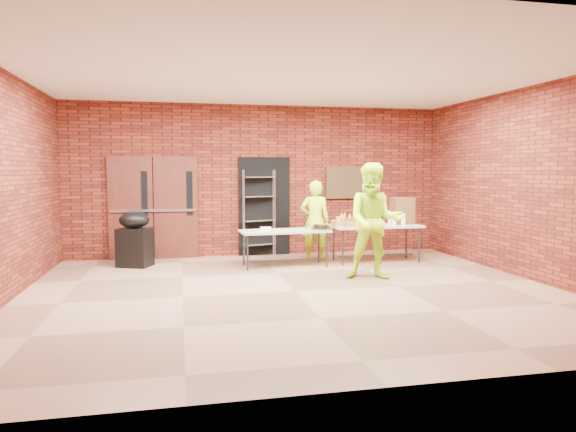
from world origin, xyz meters
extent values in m
cube|color=brown|center=(0.00, 0.00, -0.02)|extent=(8.00, 7.00, 0.04)
cube|color=silver|center=(0.00, 0.00, 3.22)|extent=(8.00, 7.00, 0.04)
cube|color=maroon|center=(0.00, 3.52, 1.60)|extent=(8.00, 0.04, 3.20)
cube|color=maroon|center=(0.00, -3.52, 1.60)|extent=(8.00, 0.04, 3.20)
cube|color=maroon|center=(4.02, 0.00, 1.60)|extent=(0.04, 7.00, 3.20)
cube|color=#492014|center=(-2.65, 3.44, 1.05)|extent=(0.88, 0.08, 2.10)
cube|color=#492014|center=(-1.75, 3.44, 1.05)|extent=(0.88, 0.08, 2.10)
cube|color=black|center=(-2.37, 3.39, 1.35)|extent=(0.12, 0.02, 0.90)
cube|color=black|center=(-1.47, 3.39, 1.35)|extent=(0.12, 0.02, 0.90)
cube|color=silver|center=(-2.20, 3.38, 1.00)|extent=(1.70, 0.04, 0.05)
cube|color=black|center=(0.10, 3.46, 1.05)|extent=(1.10, 0.06, 2.10)
cube|color=#3C2A18|center=(1.90, 3.45, 1.55)|extent=(0.85, 0.04, 0.70)
cube|color=tan|center=(0.26, 2.05, 0.67)|extent=(1.72, 0.80, 0.04)
cube|color=#2C2D31|center=(0.26, 2.05, 0.11)|extent=(1.49, 0.13, 0.03)
cylinder|color=#2C2D31|center=(-0.49, 2.33, 0.33)|extent=(0.03, 0.03, 0.65)
cylinder|color=#2C2D31|center=(1.00, 2.33, 0.33)|extent=(0.03, 0.03, 0.65)
cylinder|color=#2C2D31|center=(-0.49, 1.77, 0.33)|extent=(0.03, 0.03, 0.65)
cylinder|color=#2C2D31|center=(1.00, 1.77, 0.33)|extent=(0.03, 0.03, 0.65)
cube|color=tan|center=(2.15, 2.18, 0.71)|extent=(1.79, 0.76, 0.04)
cube|color=#2C2D31|center=(2.15, 2.18, 0.12)|extent=(1.58, 0.06, 0.03)
cylinder|color=#2C2D31|center=(1.36, 2.48, 0.35)|extent=(0.04, 0.04, 0.69)
cylinder|color=#2C2D31|center=(2.94, 2.48, 0.35)|extent=(0.04, 0.04, 0.69)
cylinder|color=#2C2D31|center=(1.36, 1.88, 0.35)|extent=(0.04, 0.04, 0.69)
cylinder|color=#2C2D31|center=(2.94, 1.88, 0.35)|extent=(0.04, 0.04, 0.69)
cube|color=#A17E41|center=(1.47, 2.17, 0.76)|extent=(0.44, 0.34, 0.07)
cube|color=#A17E41|center=(1.85, 2.25, 0.76)|extent=(0.42, 0.33, 0.07)
cube|color=#A17E41|center=(1.65, 2.06, 0.77)|extent=(0.48, 0.37, 0.07)
cylinder|color=#1A5216|center=(0.98, 2.05, 0.70)|extent=(0.44, 0.44, 0.02)
cube|color=white|center=(-0.10, 2.06, 0.72)|extent=(0.19, 0.13, 0.06)
cube|color=brown|center=(2.75, 2.32, 1.00)|extent=(0.41, 0.36, 0.53)
cylinder|color=white|center=(2.47, 2.06, 0.86)|extent=(0.09, 0.09, 0.27)
cylinder|color=white|center=(2.63, 1.98, 0.85)|extent=(0.08, 0.08, 0.24)
cylinder|color=white|center=(2.45, 2.20, 0.85)|extent=(0.08, 0.08, 0.25)
cube|color=black|center=(-2.52, 2.62, 0.36)|extent=(0.71, 0.65, 0.73)
ellipsoid|color=black|center=(-2.52, 2.62, 0.88)|extent=(0.70, 0.66, 0.31)
imported|color=#BEF51B|center=(0.99, 2.57, 0.81)|extent=(0.67, 0.53, 1.62)
imported|color=#BEF51B|center=(1.49, 0.63, 0.97)|extent=(1.13, 1.00, 1.94)
camera|label=1|loc=(-1.67, -7.38, 1.80)|focal=32.00mm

